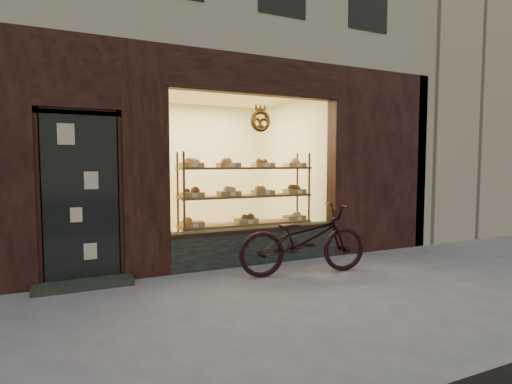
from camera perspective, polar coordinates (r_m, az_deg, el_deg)
name	(u,v)px	position (r m, az deg, el deg)	size (l,w,h in m)	color
ground	(305,315)	(4.23, 7.07, -17.04)	(90.00, 90.00, 0.00)	slate
neighbor_right	(473,70)	(14.96, 28.61, 15.07)	(12.00, 7.00, 9.00)	tan
display_shelf	(246,204)	(6.46, -1.42, -1.74)	(2.20, 0.45, 1.70)	brown
bicycle	(304,239)	(5.57, 6.84, -6.72)	(0.64, 1.84, 0.97)	black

